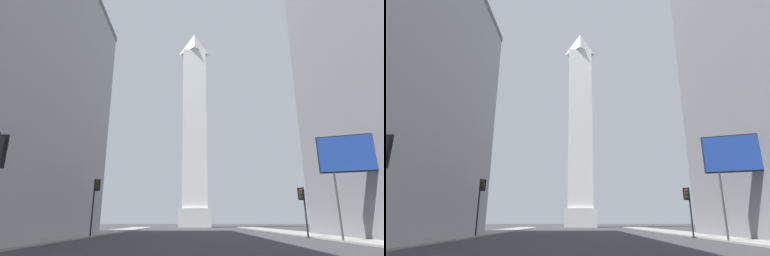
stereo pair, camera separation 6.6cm
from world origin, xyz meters
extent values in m
cube|color=gray|center=(-14.22, 32.51, 0.07)|extent=(5.00, 108.36, 0.15)
cube|color=gray|center=(14.22, 32.51, 0.07)|extent=(5.00, 108.36, 0.15)
cube|color=silver|center=(0.00, 90.30, 2.62)|extent=(9.26, 9.26, 5.25)
cube|color=white|center=(0.00, 90.30, 31.10)|extent=(7.41, 7.41, 51.70)
pyramid|color=white|center=(0.00, 90.30, 61.03)|extent=(7.41, 7.41, 8.15)
cube|color=black|center=(-8.16, 9.81, 4.22)|extent=(0.58, 0.04, 1.32)
cylinder|color=black|center=(-12.01, 33.49, 3.18)|extent=(0.18, 0.18, 6.37)
cylinder|color=#262626|center=(-12.01, 33.49, 0.05)|extent=(0.40, 0.40, 0.10)
cube|color=black|center=(-11.72, 33.49, 5.67)|extent=(0.36, 0.36, 1.10)
cube|color=black|center=(-11.71, 33.67, 5.67)|extent=(0.58, 0.06, 1.32)
sphere|color=red|center=(-11.73, 33.30, 6.01)|extent=(0.22, 0.22, 0.22)
sphere|color=#483506|center=(-11.73, 33.30, 5.67)|extent=(0.22, 0.22, 0.22)
sphere|color=#073410|center=(-11.73, 33.30, 5.33)|extent=(0.22, 0.22, 0.22)
cylinder|color=black|center=(11.32, 31.79, 2.62)|extent=(0.18, 0.18, 5.23)
cylinder|color=#262626|center=(11.32, 31.79, 0.05)|extent=(0.40, 0.40, 0.10)
cube|color=black|center=(11.03, 31.79, 4.53)|extent=(0.35, 0.35, 1.10)
cube|color=black|center=(11.02, 31.97, 4.53)|extent=(0.58, 0.06, 1.32)
sphere|color=red|center=(11.04, 31.60, 4.87)|extent=(0.22, 0.22, 0.22)
sphere|color=#483506|center=(11.04, 31.60, 4.53)|extent=(0.22, 0.22, 0.22)
sphere|color=#073410|center=(11.04, 31.60, 4.19)|extent=(0.22, 0.22, 0.22)
cylinder|color=#3F3F42|center=(11.82, 25.25, 2.94)|extent=(0.18, 0.18, 5.88)
cube|color=navy|center=(14.14, 24.47, 7.45)|extent=(6.70, 2.46, 3.15)
cube|color=black|center=(14.14, 24.47, 7.45)|extent=(6.89, 2.42, 3.39)
camera|label=1|loc=(-0.81, -1.33, 1.66)|focal=28.00mm
camera|label=2|loc=(-0.74, -1.33, 1.66)|focal=28.00mm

